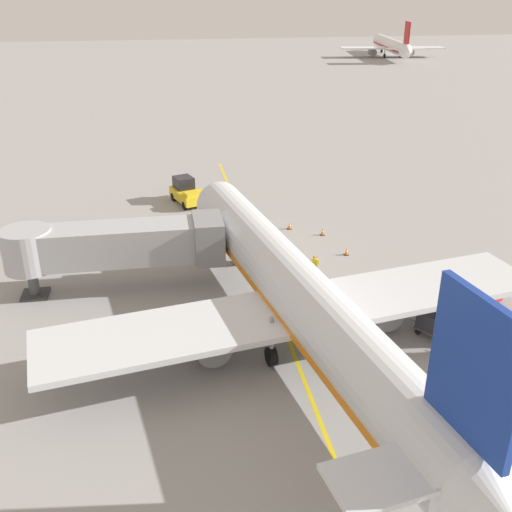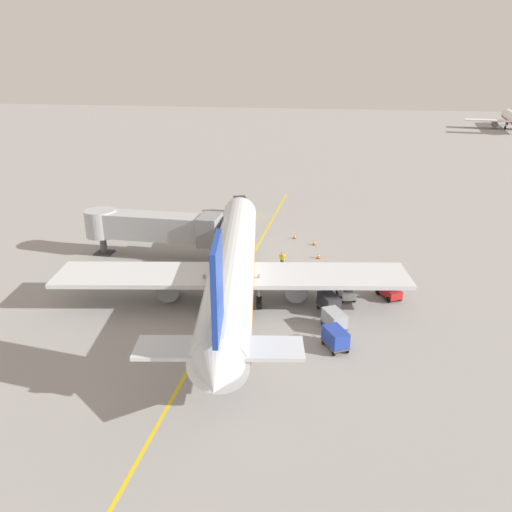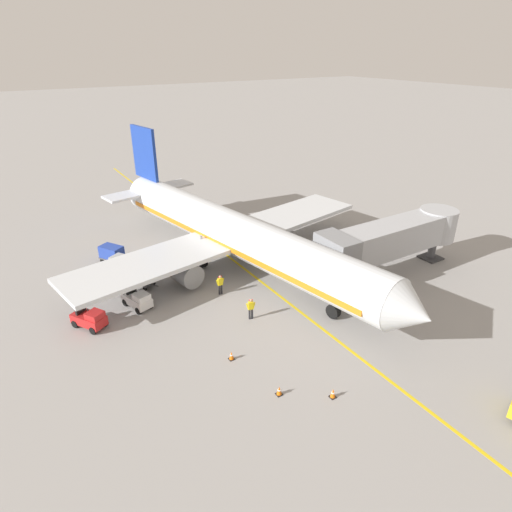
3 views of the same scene
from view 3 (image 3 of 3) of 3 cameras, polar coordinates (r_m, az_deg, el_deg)
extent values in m
plane|color=gray|center=(41.21, -3.12, -0.46)|extent=(400.00, 400.00, 0.00)
cube|color=gold|center=(41.20, -3.12, -0.45)|extent=(0.24, 80.00, 0.01)
cylinder|color=silver|center=(38.50, -2.71, 2.97)|extent=(9.38, 32.14, 3.70)
cube|color=orange|center=(38.68, -2.70, 2.34)|extent=(8.96, 29.63, 0.44)
cone|color=silver|center=(28.88, 19.89, -7.05)|extent=(4.00, 3.01, 3.63)
cone|color=silver|center=(52.27, -15.18, 8.66)|extent=(3.60, 3.32, 3.14)
cube|color=black|center=(29.24, 17.04, -4.67)|extent=(2.93, 1.58, 0.60)
cube|color=silver|center=(39.47, -3.63, 2.52)|extent=(30.45, 10.50, 0.36)
cylinder|color=gray|center=(42.80, 2.83, 2.63)|extent=(2.54, 3.51, 2.00)
cylinder|color=gray|center=(36.56, -9.49, -1.97)|extent=(2.54, 3.51, 2.00)
cube|color=#193899|center=(49.14, -14.40, 12.90)|extent=(1.10, 4.39, 5.50)
cube|color=silver|center=(49.98, -13.78, 8.36)|extent=(10.30, 4.35, 0.24)
cylinder|color=black|center=(32.90, 10.08, -7.11)|extent=(0.64, 1.16, 1.10)
cylinder|color=gray|center=(32.09, 10.29, -4.78)|extent=(0.24, 0.24, 2.00)
cylinder|color=black|center=(42.36, -1.98, 1.16)|extent=(0.64, 1.16, 1.10)
cylinder|color=gray|center=(41.74, -2.01, 3.09)|extent=(0.24, 0.24, 2.00)
cylinder|color=black|center=(39.84, -7.02, -0.71)|extent=(0.64, 1.16, 1.10)
cylinder|color=gray|center=(39.18, -7.14, 1.32)|extent=(0.24, 0.24, 2.00)
cube|color=#A8AAAF|center=(38.44, 16.79, 2.13)|extent=(12.91, 2.80, 2.60)
cube|color=gray|center=(34.66, 10.46, 0.21)|extent=(2.00, 3.50, 2.99)
cylinder|color=#A8AAAF|center=(43.26, 22.58, 3.87)|extent=(3.36, 3.36, 2.86)
cylinder|color=#4C4C51|center=(44.13, 22.06, 0.99)|extent=(0.70, 0.70, 2.19)
cube|color=#38383A|center=(44.53, 21.85, -0.19)|extent=(1.80, 1.80, 0.16)
cube|color=silver|center=(34.79, -15.28, -5.56)|extent=(1.83, 2.73, 0.70)
cube|color=silver|center=(33.99, -14.75, -5.16)|extent=(1.27, 1.29, 0.44)
cube|color=black|center=(34.98, -16.03, -4.21)|extent=(0.85, 0.38, 0.64)
cylinder|color=black|center=(34.37, -15.29, -4.71)|extent=(0.15, 0.28, 0.54)
cylinder|color=black|center=(34.56, -13.66, -6.26)|extent=(0.34, 0.59, 0.56)
cylinder|color=black|center=(34.09, -15.15, -6.94)|extent=(0.34, 0.59, 0.56)
cylinder|color=black|center=(35.86, -15.28, -5.21)|extent=(0.34, 0.59, 0.56)
cylinder|color=black|center=(35.40, -16.73, -5.84)|extent=(0.34, 0.59, 0.56)
cube|color=#B21E1E|center=(33.55, -21.01, -7.73)|extent=(2.31, 2.76, 0.70)
cube|color=#B21E1E|center=(32.80, -20.34, -7.25)|extent=(1.41, 1.42, 0.44)
cube|color=black|center=(33.68, -21.99, -6.43)|extent=(0.80, 0.57, 0.64)
cylinder|color=black|center=(33.13, -21.04, -6.86)|extent=(0.20, 0.27, 0.54)
cylinder|color=black|center=(33.45, -19.21, -8.24)|extent=(0.46, 0.58, 0.56)
cylinder|color=black|center=(32.88, -20.54, -9.13)|extent=(0.46, 0.58, 0.56)
cylinder|color=black|center=(34.61, -21.27, -7.38)|extent=(0.46, 0.58, 0.56)
cylinder|color=black|center=(34.06, -22.59, -8.21)|extent=(0.46, 0.58, 0.56)
cube|color=#4C4C51|center=(37.80, -14.78, -3.20)|extent=(2.24, 2.56, 0.12)
cube|color=#2D2D33|center=(37.52, -14.88, -2.39)|extent=(2.13, 2.43, 1.10)
cylinder|color=#4C4C51|center=(36.93, -13.08, -3.74)|extent=(0.42, 0.64, 0.07)
cylinder|color=black|center=(37.77, -13.25, -3.46)|extent=(0.29, 0.37, 0.36)
cylinder|color=black|center=(37.06, -14.33, -4.19)|extent=(0.29, 0.37, 0.36)
cylinder|color=black|center=(38.77, -15.13, -2.88)|extent=(0.29, 0.37, 0.36)
cylinder|color=black|center=(38.08, -16.22, -3.58)|extent=(0.29, 0.37, 0.36)
cube|color=#4C4C51|center=(40.20, -16.87, -1.65)|extent=(2.24, 2.56, 0.12)
cube|color=#999EA3|center=(39.94, -16.98, -0.88)|extent=(2.13, 2.43, 1.10)
cylinder|color=#4C4C51|center=(39.29, -15.32, -2.13)|extent=(0.42, 0.64, 0.07)
cylinder|color=black|center=(40.13, -15.44, -1.90)|extent=(0.29, 0.37, 0.36)
cylinder|color=black|center=(39.44, -16.49, -2.55)|extent=(0.29, 0.37, 0.36)
cylinder|color=black|center=(41.19, -17.15, -1.39)|extent=(0.29, 0.37, 0.36)
cylinder|color=black|center=(40.51, -18.21, -2.02)|extent=(0.29, 0.37, 0.36)
cube|color=#4C4C51|center=(42.67, -18.26, -0.22)|extent=(2.24, 2.56, 0.12)
cube|color=#233D9E|center=(42.42, -18.37, 0.52)|extent=(2.13, 2.43, 1.10)
cylinder|color=#4C4C51|center=(41.72, -16.83, -0.63)|extent=(0.42, 0.64, 0.07)
cylinder|color=black|center=(42.57, -16.91, -0.44)|extent=(0.29, 0.37, 0.36)
cylinder|color=black|center=(41.88, -17.92, -1.03)|extent=(0.29, 0.37, 0.36)
cylinder|color=black|center=(43.66, -18.49, 0.00)|extent=(0.29, 0.37, 0.36)
cylinder|color=black|center=(42.99, -19.51, -0.57)|extent=(0.29, 0.37, 0.36)
cylinder|color=#232328|center=(32.30, -0.85, -7.60)|extent=(0.15, 0.15, 0.85)
cylinder|color=#232328|center=(32.35, -0.51, -7.53)|extent=(0.15, 0.15, 0.85)
cube|color=yellow|center=(31.94, -0.69, -6.48)|extent=(0.42, 0.32, 0.60)
cylinder|color=yellow|center=(31.90, -1.12, -6.63)|extent=(0.24, 0.14, 0.57)
cylinder|color=yellow|center=(32.03, -0.26, -6.48)|extent=(0.24, 0.14, 0.57)
sphere|color=tan|center=(31.71, -0.69, -5.82)|extent=(0.22, 0.22, 0.22)
cube|color=red|center=(31.70, -0.69, -5.79)|extent=(0.28, 0.14, 0.10)
cylinder|color=#232328|center=(35.52, -4.53, -4.33)|extent=(0.15, 0.15, 0.85)
cylinder|color=#232328|center=(35.44, -4.81, -4.41)|extent=(0.15, 0.15, 0.85)
cube|color=yellow|center=(35.12, -4.71, -3.35)|extent=(0.38, 0.24, 0.60)
cylinder|color=yellow|center=(35.24, -4.35, -3.31)|extent=(0.22, 0.09, 0.57)
cylinder|color=yellow|center=(35.05, -5.07, -3.52)|extent=(0.22, 0.09, 0.57)
sphere|color=tan|center=(34.91, -4.74, -2.73)|extent=(0.22, 0.22, 0.22)
cube|color=red|center=(34.90, -4.74, -2.70)|extent=(0.26, 0.08, 0.10)
cube|color=black|center=(28.87, -3.22, -13.29)|extent=(0.36, 0.36, 0.04)
cone|color=orange|center=(28.69, -3.23, -12.83)|extent=(0.30, 0.30, 0.55)
cylinder|color=white|center=(28.67, -3.23, -12.79)|extent=(0.21, 0.21, 0.06)
cube|color=black|center=(26.67, 9.99, -17.69)|extent=(0.36, 0.36, 0.04)
cone|color=orange|center=(26.47, 10.04, -17.23)|extent=(0.30, 0.30, 0.55)
cylinder|color=white|center=(26.45, 10.04, -17.18)|extent=(0.21, 0.21, 0.06)
cube|color=black|center=(26.49, 3.04, -17.60)|extent=(0.36, 0.36, 0.04)
cone|color=orange|center=(26.29, 3.05, -17.14)|extent=(0.30, 0.30, 0.55)
cylinder|color=white|center=(26.27, 3.05, -17.09)|extent=(0.21, 0.21, 0.06)
camera|label=1|loc=(65.87, -11.27, 26.88)|focal=41.97mm
camera|label=2|loc=(71.15, -28.59, 24.19)|focal=35.57mm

